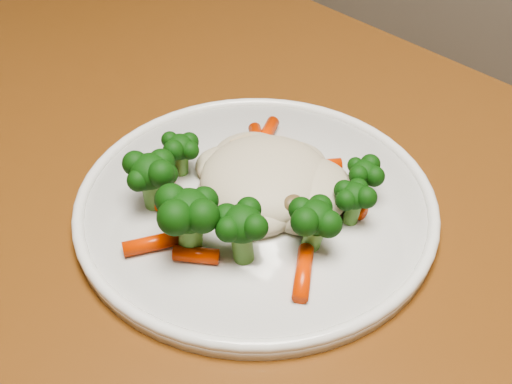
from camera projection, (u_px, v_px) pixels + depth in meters
dining_table at (186, 300)px, 0.60m from camera, size 1.33×1.03×0.75m
plate at (256, 205)px, 0.54m from camera, size 0.30×0.30×0.01m
meal at (247, 186)px, 0.52m from camera, size 0.19×0.21×0.05m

